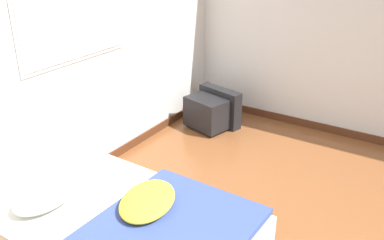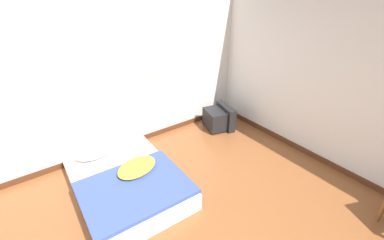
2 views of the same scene
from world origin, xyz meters
name	(u,v)px [view 1 (image 1 of 2)]	position (x,y,z in m)	size (l,w,h in m)	color
mattress_bed	(131,230)	(0.21, 1.51, 0.15)	(1.31, 1.79, 0.38)	silver
crt_tv	(212,110)	(2.35, 2.06, 0.21)	(0.56, 0.61, 0.44)	black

